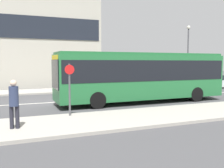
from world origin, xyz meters
TOP-DOWN VIEW (x-y plane):
  - ground_plane at (0.00, 0.00)m, footprint 120.00×120.00m
  - sidewalk_near at (0.00, -6.25)m, footprint 44.00×3.50m
  - sidewalk_far at (0.00, 6.25)m, footprint 44.00×3.50m
  - lane_centerline at (0.00, 0.00)m, footprint 41.80×0.16m
  - city_bus at (5.85, -2.06)m, footprint 11.24×2.49m
  - parked_car_0 at (11.57, 3.29)m, footprint 4.17×1.85m
  - parked_car_1 at (17.15, 3.23)m, footprint 4.64×1.88m
  - pedestrian_near_stop at (-2.00, -6.47)m, footprint 0.35×0.34m
  - bus_stop_sign at (0.42, -4.98)m, footprint 0.44×0.12m
  - street_lamp at (15.26, 5.11)m, footprint 0.36×0.36m

SIDE VIEW (x-z plane):
  - ground_plane at x=0.00m, z-range 0.00..0.00m
  - lane_centerline at x=0.00m, z-range 0.00..0.01m
  - sidewalk_near at x=0.00m, z-range 0.00..0.13m
  - sidewalk_far at x=0.00m, z-range 0.00..0.13m
  - parked_car_1 at x=17.15m, z-range -0.03..1.28m
  - parked_car_0 at x=11.57m, z-range -0.05..1.39m
  - pedestrian_near_stop at x=-2.00m, z-range 0.26..2.09m
  - bus_stop_sign at x=0.42m, z-range 0.34..2.75m
  - city_bus at x=5.85m, z-range 0.24..3.44m
  - street_lamp at x=15.26m, z-range 0.87..7.16m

